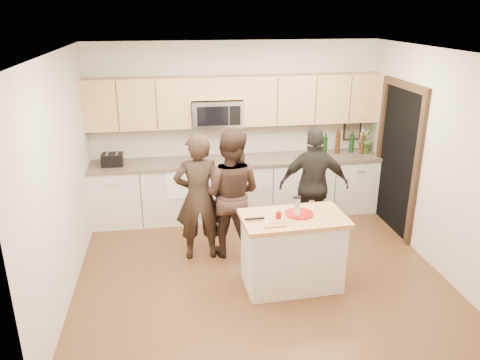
{
  "coord_description": "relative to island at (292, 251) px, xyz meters",
  "views": [
    {
      "loc": [
        -1.03,
        -5.17,
        3.14
      ],
      "look_at": [
        -0.18,
        0.35,
        1.09
      ],
      "focal_mm": 35.0,
      "sensor_mm": 36.0,
      "label": 1
    }
  ],
  "objects": [
    {
      "name": "floor",
      "position": [
        -0.33,
        0.43,
        -0.45
      ],
      "size": [
        4.5,
        4.5,
        0.0
      ],
      "primitive_type": "plane",
      "color": "brown",
      "rests_on": "ground"
    },
    {
      "name": "room_shell",
      "position": [
        -0.33,
        0.43,
        1.28
      ],
      "size": [
        4.52,
        4.02,
        2.71
      ],
      "color": "#BBB2A0",
      "rests_on": "ground"
    },
    {
      "name": "back_cabinetry",
      "position": [
        -0.33,
        2.12,
        0.02
      ],
      "size": [
        4.5,
        0.66,
        0.94
      ],
      "color": "beige",
      "rests_on": "ground"
    },
    {
      "name": "upper_cabinetry",
      "position": [
        -0.29,
        2.27,
        1.39
      ],
      "size": [
        4.5,
        0.33,
        0.75
      ],
      "color": "tan",
      "rests_on": "ground"
    },
    {
      "name": "microwave",
      "position": [
        -0.64,
        2.23,
        1.2
      ],
      "size": [
        0.76,
        0.41,
        0.4
      ],
      "color": "silver",
      "rests_on": "ground"
    },
    {
      "name": "doorway",
      "position": [
        1.9,
        1.33,
        0.7
      ],
      "size": [
        0.06,
        1.25,
        2.2
      ],
      "color": "black",
      "rests_on": "ground"
    },
    {
      "name": "framed_picture",
      "position": [
        1.62,
        2.41,
        0.83
      ],
      "size": [
        0.3,
        0.03,
        0.38
      ],
      "color": "black",
      "rests_on": "ground"
    },
    {
      "name": "dish_towel",
      "position": [
        -1.28,
        1.93,
        0.35
      ],
      "size": [
        0.34,
        0.6,
        0.48
      ],
      "color": "white",
      "rests_on": "ground"
    },
    {
      "name": "island",
      "position": [
        0.0,
        0.0,
        0.0
      ],
      "size": [
        1.23,
        0.76,
        0.9
      ],
      "rotation": [
        0.0,
        0.0,
        0.05
      ],
      "color": "beige",
      "rests_on": "ground"
    },
    {
      "name": "red_plate",
      "position": [
        0.08,
        0.05,
        0.45
      ],
      "size": [
        0.33,
        0.33,
        0.02
      ],
      "primitive_type": "cylinder",
      "color": "#9A0F0E",
      "rests_on": "island"
    },
    {
      "name": "box_grater",
      "position": [
        0.02,
        -0.03,
        0.59
      ],
      "size": [
        0.08,
        0.06,
        0.24
      ],
      "color": "silver",
      "rests_on": "red_plate"
    },
    {
      "name": "drink_glass",
      "position": [
        -0.19,
        -0.06,
        0.49
      ],
      "size": [
        0.06,
        0.06,
        0.1
      ],
      "primitive_type": "cylinder",
      "color": "maroon",
      "rests_on": "island"
    },
    {
      "name": "cutting_board",
      "position": [
        -0.27,
        -0.17,
        0.46
      ],
      "size": [
        0.23,
        0.19,
        0.02
      ],
      "primitive_type": "cube",
      "rotation": [
        0.0,
        0.0,
        0.05
      ],
      "color": "#B3754A",
      "rests_on": "island"
    },
    {
      "name": "tongs",
      "position": [
        -0.47,
        -0.05,
        0.47
      ],
      "size": [
        0.23,
        0.04,
        0.02
      ],
      "primitive_type": "cube",
      "rotation": [
        0.0,
        0.0,
        0.05
      ],
      "color": "black",
      "rests_on": "cutting_board"
    },
    {
      "name": "knife",
      "position": [
        -0.22,
        -0.18,
        0.47
      ],
      "size": [
        0.21,
        0.03,
        0.01
      ],
      "primitive_type": "cube",
      "rotation": [
        0.0,
        0.0,
        0.05
      ],
      "color": "silver",
      "rests_on": "cutting_board"
    },
    {
      "name": "toaster",
      "position": [
        -2.22,
        2.1,
        0.58
      ],
      "size": [
        0.31,
        0.25,
        0.18
      ],
      "color": "black",
      "rests_on": "back_cabinetry"
    },
    {
      "name": "bottle_cluster",
      "position": [
        1.48,
        2.17,
        0.67
      ],
      "size": [
        0.75,
        0.22,
        0.4
      ],
      "color": "black",
      "rests_on": "back_cabinetry"
    },
    {
      "name": "orchid",
      "position": [
        1.77,
        2.15,
        0.73
      ],
      "size": [
        0.31,
        0.28,
        0.49
      ],
      "primitive_type": "imported",
      "rotation": [
        0.0,
        0.0,
        0.25
      ],
      "color": "#3F752E",
      "rests_on": "back_cabinetry"
    },
    {
      "name": "woman_left",
      "position": [
        -1.03,
        0.85,
        0.4
      ],
      "size": [
        0.62,
        0.41,
        1.7
      ],
      "primitive_type": "imported",
      "rotation": [
        0.0,
        0.0,
        3.14
      ],
      "color": "black",
      "rests_on": "ground"
    },
    {
      "name": "woman_center",
      "position": [
        -0.61,
        0.89,
        0.41
      ],
      "size": [
        1.03,
        0.93,
        1.73
      ],
      "primitive_type": "imported",
      "rotation": [
        0.0,
        0.0,
        2.75
      ],
      "color": "black",
      "rests_on": "ground"
    },
    {
      "name": "woman_right",
      "position": [
        0.59,
        1.12,
        0.37
      ],
      "size": [
        1.02,
        0.56,
        1.64
      ],
      "primitive_type": "imported",
      "rotation": [
        0.0,
        0.0,
        2.97
      ],
      "color": "black",
      "rests_on": "ground"
    }
  ]
}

